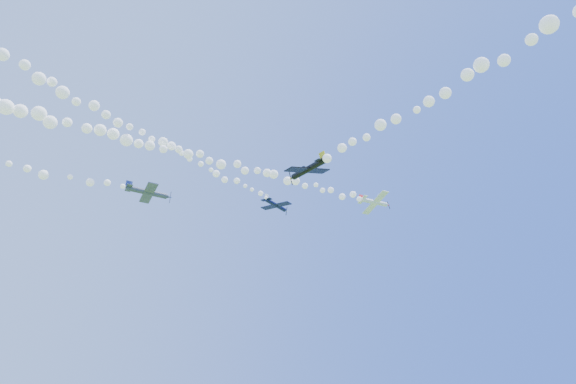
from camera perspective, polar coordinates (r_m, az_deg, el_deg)
plane_white at (r=95.92m, az=10.26°, el=-1.20°), size 7.10×7.37×2.15m
smoke_trail_white at (r=81.29m, az=-11.12°, el=4.25°), size 68.36×14.21×3.00m
plane_navy at (r=98.23m, az=-1.44°, el=-1.57°), size 7.04×7.43×2.22m
smoke_trail_navy at (r=77.45m, az=-22.17°, el=9.36°), size 75.94×19.06×2.78m
plane_grey at (r=76.44m, az=-16.22°, el=-0.05°), size 7.16×7.58×2.22m
plane_black at (r=65.17m, az=2.34°, el=2.70°), size 7.25×7.34×2.71m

